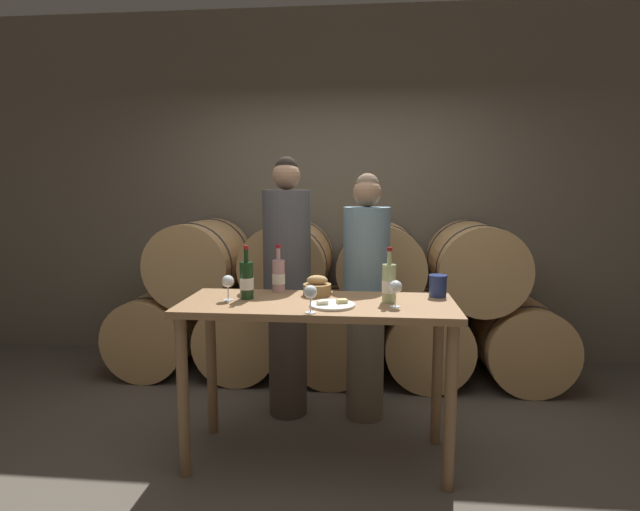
# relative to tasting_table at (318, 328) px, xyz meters

# --- Properties ---
(ground_plane) EXTENTS (10.00, 10.00, 0.00)m
(ground_plane) POSITION_rel_tasting_table_xyz_m (0.00, 0.00, -0.80)
(ground_plane) COLOR #564F44
(stone_wall_back) EXTENTS (10.00, 0.12, 3.20)m
(stone_wall_back) POSITION_rel_tasting_table_xyz_m (0.00, 1.93, 0.80)
(stone_wall_back) COLOR #706656
(stone_wall_back) RESTS_ON ground_plane
(barrel_stack) EXTENTS (3.80, 0.86, 1.33)m
(barrel_stack) POSITION_rel_tasting_table_xyz_m (0.00, 1.38, -0.18)
(barrel_stack) COLOR tan
(barrel_stack) RESTS_ON ground_plane
(tasting_table) EXTENTS (1.56, 0.62, 0.95)m
(tasting_table) POSITION_rel_tasting_table_xyz_m (0.00, 0.00, 0.00)
(tasting_table) COLOR olive
(tasting_table) RESTS_ON ground_plane
(person_left) EXTENTS (0.33, 0.33, 1.81)m
(person_left) POSITION_rel_tasting_table_xyz_m (-0.27, 0.58, 0.13)
(person_left) COLOR #4C4238
(person_left) RESTS_ON ground_plane
(person_right) EXTENTS (0.32, 0.32, 1.70)m
(person_right) POSITION_rel_tasting_table_xyz_m (0.27, 0.58, 0.07)
(person_right) COLOR #756651
(person_right) RESTS_ON ground_plane
(wine_bottle_red) EXTENTS (0.08, 0.08, 0.31)m
(wine_bottle_red) POSITION_rel_tasting_table_xyz_m (-0.42, 0.04, 0.26)
(wine_bottle_red) COLOR #193819
(wine_bottle_red) RESTS_ON tasting_table
(wine_bottle_white) EXTENTS (0.08, 0.08, 0.32)m
(wine_bottle_white) POSITION_rel_tasting_table_xyz_m (0.40, 0.03, 0.26)
(wine_bottle_white) COLOR #ADBC7F
(wine_bottle_white) RESTS_ON tasting_table
(wine_bottle_rose) EXTENTS (0.08, 0.08, 0.30)m
(wine_bottle_rose) POSITION_rel_tasting_table_xyz_m (-0.27, 0.25, 0.26)
(wine_bottle_rose) COLOR #BC8E93
(wine_bottle_rose) RESTS_ON tasting_table
(blue_crock) EXTENTS (0.11, 0.11, 0.13)m
(blue_crock) POSITION_rel_tasting_table_xyz_m (0.70, 0.20, 0.22)
(blue_crock) COLOR navy
(blue_crock) RESTS_ON tasting_table
(bread_basket) EXTENTS (0.17, 0.17, 0.12)m
(bread_basket) POSITION_rel_tasting_table_xyz_m (-0.02, 0.17, 0.20)
(bread_basket) COLOR olive
(bread_basket) RESTS_ON tasting_table
(cheese_plate) EXTENTS (0.25, 0.25, 0.04)m
(cheese_plate) POSITION_rel_tasting_table_xyz_m (0.09, -0.10, 0.16)
(cheese_plate) COLOR white
(cheese_plate) RESTS_ON tasting_table
(wine_glass_far_left) EXTENTS (0.07, 0.07, 0.15)m
(wine_glass_far_left) POSITION_rel_tasting_table_xyz_m (-0.52, -0.02, 0.26)
(wine_glass_far_left) COLOR white
(wine_glass_far_left) RESTS_ON tasting_table
(wine_glass_left) EXTENTS (0.07, 0.07, 0.15)m
(wine_glass_left) POSITION_rel_tasting_table_xyz_m (-0.01, -0.26, 0.26)
(wine_glass_left) COLOR white
(wine_glass_left) RESTS_ON tasting_table
(wine_glass_center) EXTENTS (0.07, 0.07, 0.15)m
(wine_glass_center) POSITION_rel_tasting_table_xyz_m (0.43, -0.09, 0.26)
(wine_glass_center) COLOR white
(wine_glass_center) RESTS_ON tasting_table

